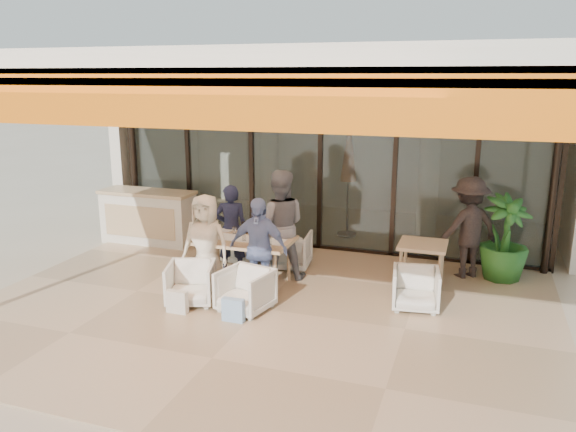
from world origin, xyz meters
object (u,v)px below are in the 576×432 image
diner_grey (279,225)px  standing_woman (468,228)px  chair_near_right (245,289)px  chair_far_right (290,248)px  diner_navy (231,229)px  chair_near_left (191,282)px  side_chair (416,287)px  chair_far_left (244,246)px  diner_cream (206,244)px  dining_table (244,242)px  side_table (423,250)px  potted_palm (504,239)px  diner_periwinkle (258,249)px  host_counter (148,217)px

diner_grey → standing_woman: 3.01m
chair_near_right → diner_grey: size_ratio=0.38×
chair_far_right → diner_navy: diner_navy is taller
chair_near_right → diner_grey: 1.50m
chair_near_left → side_chair: chair_near_left is taller
chair_far_left → standing_woman: 3.74m
diner_cream → chair_near_right: bearing=-33.1°
dining_table → side_table: bearing=13.7°
side_table → potted_palm: potted_palm is taller
diner_cream → potted_palm: size_ratio=1.09×
chair_far_right → diner_periwinkle: 1.46m
host_counter → side_table: host_counter is taller
dining_table → potted_palm: 4.09m
dining_table → chair_near_left: bearing=-113.4°
dining_table → standing_woman: 3.57m
chair_far_left → chair_near_right: chair_near_right is taller
chair_far_left → side_table: 3.09m
chair_far_right → chair_near_right: chair_far_right is taller
dining_table → chair_far_right: bearing=65.7°
chair_far_left → diner_grey: size_ratio=0.34×
dining_table → side_chair: (2.64, -0.11, -0.36)m
chair_near_right → diner_navy: bearing=133.3°
diner_grey → dining_table: bearing=29.0°
chair_near_right → diner_cream: 1.06m
chair_far_right → diner_cream: size_ratio=0.46×
dining_table → diner_navy: diner_navy is taller
chair_far_left → diner_periwinkle: bearing=136.5°
diner_grey → host_counter: bearing=-35.3°
diner_navy → standing_woman: (3.67, 1.01, 0.08)m
chair_far_right → side_chair: (2.21, -1.05, -0.02)m
side_chair → chair_far_left: bearing=152.8°
potted_palm → host_counter: bearing=-179.4°
diner_navy → chair_near_left: bearing=71.0°
chair_far_left → diner_cream: 1.47m
chair_far_left → diner_periwinkle: size_ratio=0.40×
side_table → diner_navy: bearing=-176.2°
chair_far_right → standing_woman: size_ratio=0.42×
side_chair → diner_periwinkle: bearing=-179.2°
host_counter → diner_grey: (3.06, -1.00, 0.35)m
diner_grey → diner_cream: 1.24m
chair_far_left → diner_cream: bearing=105.5°
chair_far_left → standing_woman: (3.67, 0.51, 0.52)m
chair_near_left → potted_palm: size_ratio=0.48×
dining_table → chair_near_right: 1.10m
diner_cream → side_chair: bearing=4.2°
chair_far_right → side_table: 2.25m
side_table → potted_palm: 1.45m
chair_far_left → potted_palm: potted_palm is taller
chair_near_left → diner_grey: (0.84, 1.40, 0.55)m
chair_near_left → side_chair: size_ratio=1.03×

